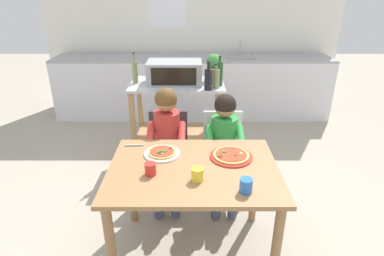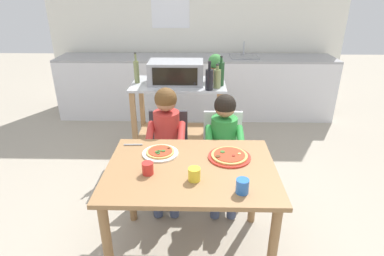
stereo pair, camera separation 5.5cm
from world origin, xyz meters
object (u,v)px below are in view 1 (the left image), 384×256
object	(u,v)px
toaster_oven	(173,72)
drinking_cup_blue	(245,185)
bottle_tall_green_wine	(133,72)
serving_spoon	(133,145)
child_in_red_shirt	(165,136)
child_in_green_shirt	(223,140)
dining_chair_right	(221,150)
bottle_brown_beer	(207,79)
drinking_cup_yellow	(196,174)
pizza_plate_white	(161,153)
kitchen_island_cart	(176,110)
bottle_slim_sauce	(218,73)
drinking_cup_red	(149,169)
bottle_dark_olive_oil	(215,78)
potted_herb_plant	(212,66)
pizza_plate_red_rimmed	(230,156)
dining_chair_left	(167,150)
dining_table	(192,182)

from	to	relation	value
toaster_oven	drinking_cup_blue	distance (m)	1.77
bottle_tall_green_wine	serving_spoon	world-z (taller)	bottle_tall_green_wine
child_in_red_shirt	serving_spoon	xyz separation A→B (m)	(-0.22, -0.29, 0.06)
bottle_tall_green_wine	child_in_green_shirt	bearing A→B (deg)	-44.04
dining_chair_right	serving_spoon	distance (m)	0.85
bottle_brown_beer	drinking_cup_yellow	world-z (taller)	bottle_brown_beer
drinking_cup_yellow	drinking_cup_blue	size ratio (longest dim) A/B	0.96
child_in_red_shirt	pizza_plate_white	distance (m)	0.42
kitchen_island_cart	child_in_green_shirt	bearing A→B (deg)	-62.87
bottle_tall_green_wine	child_in_green_shirt	world-z (taller)	bottle_tall_green_wine
child_in_red_shirt	drinking_cup_yellow	size ratio (longest dim) A/B	12.70
child_in_green_shirt	drinking_cup_yellow	size ratio (longest dim) A/B	12.09
child_in_red_shirt	toaster_oven	bearing A→B (deg)	87.68
child_in_red_shirt	serving_spoon	distance (m)	0.37
toaster_oven	bottle_slim_sauce	xyz separation A→B (m)	(0.46, -0.07, 0.01)
dining_chair_right	drinking_cup_red	xyz separation A→B (m)	(-0.54, -0.79, 0.30)
child_in_green_shirt	bottle_dark_olive_oil	bearing A→B (deg)	93.13
kitchen_island_cart	potted_herb_plant	distance (m)	0.61
toaster_oven	potted_herb_plant	world-z (taller)	potted_herb_plant
pizza_plate_white	pizza_plate_red_rimmed	xyz separation A→B (m)	(0.49, -0.04, 0.00)
dining_chair_right	dining_chair_left	bearing A→B (deg)	179.43
dining_chair_right	drinking_cup_yellow	world-z (taller)	same
bottle_brown_beer	dining_table	bearing A→B (deg)	-97.10
bottle_dark_olive_oil	pizza_plate_red_rimmed	xyz separation A→B (m)	(0.04, -1.12, -0.25)
dining_table	child_in_red_shirt	xyz separation A→B (m)	(-0.22, 0.59, 0.06)
drinking_cup_blue	serving_spoon	xyz separation A→B (m)	(-0.75, 0.58, -0.04)
bottle_slim_sauce	pizza_plate_white	distance (m)	1.29
bottle_brown_beer	drinking_cup_red	bearing A→B (deg)	-108.32
bottle_tall_green_wine	dining_table	size ratio (longest dim) A/B	0.28
kitchen_island_cart	dining_chair_left	distance (m)	0.72
kitchen_island_cart	dining_chair_left	bearing A→B (deg)	-94.58
drinking_cup_red	drinking_cup_blue	xyz separation A→B (m)	(0.58, -0.19, 0.00)
bottle_brown_beer	pizza_plate_red_rimmed	distance (m)	1.09
child_in_green_shirt	serving_spoon	xyz separation A→B (m)	(-0.71, -0.28, 0.09)
dining_chair_right	drinking_cup_yellow	bearing A→B (deg)	-105.72
child_in_red_shirt	drinking_cup_red	size ratio (longest dim) A/B	13.26
dining_chair_right	child_in_red_shirt	world-z (taller)	child_in_red_shirt
drinking_cup_blue	serving_spoon	distance (m)	0.94
bottle_dark_olive_oil	serving_spoon	size ratio (longest dim) A/B	1.71
drinking_cup_blue	drinking_cup_yellow	bearing A→B (deg)	156.29
bottle_tall_green_wine	child_in_green_shirt	distance (m)	1.26
drinking_cup_yellow	child_in_green_shirt	bearing A→B (deg)	71.80
bottle_tall_green_wine	drinking_cup_red	size ratio (longest dim) A/B	3.94
dining_chair_right	drinking_cup_yellow	distance (m)	0.94
bottle_dark_olive_oil	dining_chair_right	size ratio (longest dim) A/B	0.29
toaster_oven	child_in_green_shirt	distance (m)	1.01
bottle_slim_sauce	potted_herb_plant	distance (m)	0.20
toaster_oven	drinking_cup_yellow	distance (m)	1.60
potted_herb_plant	child_in_green_shirt	bearing A→B (deg)	-87.52
kitchen_island_cart	drinking_cup_red	size ratio (longest dim) A/B	12.22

